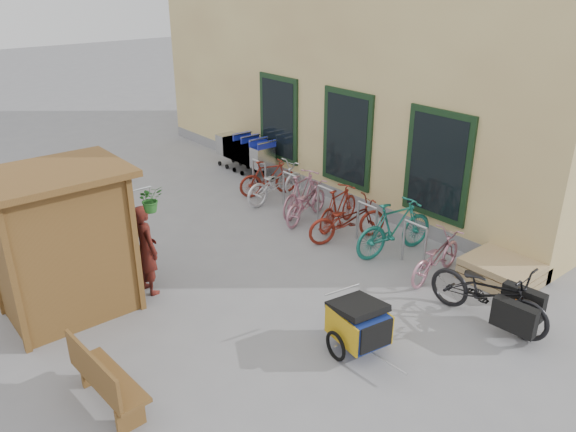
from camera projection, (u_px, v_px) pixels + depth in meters
ground at (322, 307)px, 9.24m from camera, size 80.00×80.00×0.00m
building at (391, 38)px, 14.83m from camera, size 6.07×13.00×7.00m
kiosk at (54, 226)px, 8.47m from camera, size 2.49×1.65×2.40m
bike_rack at (326, 203)px, 12.08m from camera, size 0.05×5.35×0.86m
pallet_stack at (501, 272)px, 9.92m from camera, size 1.00×1.20×0.40m
bench at (104, 378)px, 6.95m from camera, size 0.50×1.40×0.87m
shopping_carts at (245, 150)px, 15.27m from camera, size 0.61×2.06×1.10m
child_trailer at (359, 323)px, 8.02m from camera, size 0.89×1.45×0.84m
cargo_bike at (490, 294)px, 8.65m from camera, size 0.84×2.02×1.04m
person_kiosk at (146, 249)px, 9.41m from camera, size 0.40×0.59×1.60m
bike_0 at (436, 256)px, 10.01m from camera, size 1.63×0.75×0.83m
bike_1 at (395, 228)px, 10.81m from camera, size 1.89×0.79×1.10m
bike_2 at (347, 220)px, 11.40m from camera, size 1.81×1.10×0.90m
bike_3 at (338, 207)px, 12.00m from camera, size 1.57×0.81×0.91m
bike_4 at (306, 202)px, 12.37m from camera, size 1.69×1.03×0.84m
bike_5 at (302, 193)px, 12.67m from camera, size 1.70×0.96×0.98m
bike_6 at (276, 183)px, 13.37m from camera, size 1.79×0.71×0.93m
bike_7 at (269, 178)px, 13.74m from camera, size 1.56×0.88×0.90m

